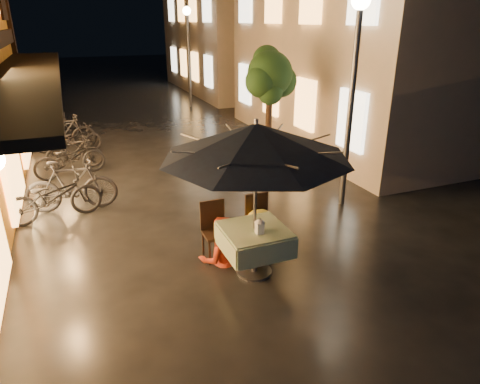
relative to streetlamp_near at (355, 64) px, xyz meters
name	(u,v)px	position (x,y,z in m)	size (l,w,h in m)	color
ground	(251,281)	(-3.00, -2.00, -2.92)	(90.00, 90.00, 0.00)	black
east_building_near	(389,30)	(4.49, 4.50, 0.49)	(7.30, 9.30, 6.80)	#C0A693
east_building_far	(248,20)	(4.49, 16.00, 0.74)	(7.30, 10.30, 7.30)	#C0A693
street_tree	(270,77)	(-0.59, 2.51, -0.50)	(1.43, 1.20, 3.15)	black
streetlamp_near	(355,64)	(0.00, 0.00, 0.00)	(0.36, 0.36, 4.23)	#59595E
streetlamp_far	(188,39)	(0.00, 12.00, 0.00)	(0.36, 0.36, 4.23)	#59595E
cafe_table	(255,240)	(-2.86, -1.80, -2.33)	(0.99, 0.99, 0.78)	#59595E
patio_umbrella	(256,141)	(-2.86, -1.80, -0.77)	(2.77, 2.77, 2.46)	#59595E
cafe_chair_left	(215,227)	(-3.26, -1.06, -2.38)	(0.42, 0.42, 0.97)	black
cafe_chair_right	(259,219)	(-2.46, -1.06, -2.38)	(0.42, 0.42, 0.97)	black
table_lantern	(260,225)	(-2.86, -1.97, -2.00)	(0.16, 0.16, 0.25)	white
person_orange	(220,219)	(-3.23, -1.25, -2.15)	(0.74, 0.58, 1.53)	red
person_yellow	(260,212)	(-2.52, -1.23, -2.16)	(0.98, 0.56, 1.51)	gold
bicycle_0	(53,197)	(-5.76, 1.46, -2.44)	(0.64, 1.84, 0.96)	black
bicycle_1	(71,185)	(-5.41, 1.81, -2.37)	(0.51, 1.82, 1.09)	#222229
bicycle_2	(70,158)	(-5.38, 4.08, -2.45)	(0.62, 1.77, 0.93)	black
bicycle_3	(74,152)	(-5.26, 4.70, -2.47)	(0.42, 1.48, 0.89)	black
bicycle_4	(75,140)	(-5.18, 6.10, -2.50)	(0.55, 1.59, 0.84)	black
bicycle_5	(63,133)	(-5.48, 6.52, -2.36)	(0.53, 1.86, 1.12)	black
bicycle_6	(52,127)	(-5.83, 8.00, -2.49)	(0.57, 1.63, 0.86)	black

